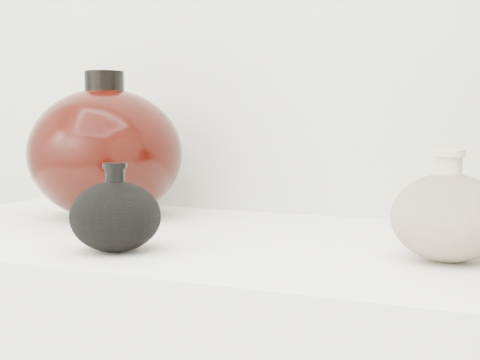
% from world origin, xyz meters
% --- Properties ---
extents(black_gourd_vase, '(0.14, 0.14, 0.11)m').
position_xyz_m(black_gourd_vase, '(-0.14, 0.80, 0.94)').
color(black_gourd_vase, black).
rests_on(black_gourd_vase, display_counter).
extents(cream_gourd_vase, '(0.15, 0.15, 0.12)m').
position_xyz_m(cream_gourd_vase, '(0.23, 0.91, 0.95)').
color(cream_gourd_vase, beige).
rests_on(cream_gourd_vase, display_counter).
extents(left_round_pot, '(0.28, 0.28, 0.23)m').
position_xyz_m(left_round_pot, '(-0.31, 1.03, 1.00)').
color(left_round_pot, black).
rests_on(left_round_pot, display_counter).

